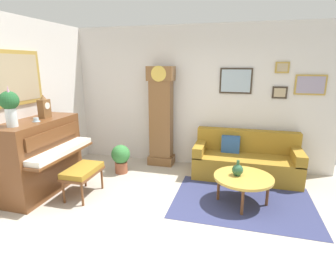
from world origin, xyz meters
name	(u,v)px	position (x,y,z in m)	size (l,w,h in m)	color
ground_plane	(165,228)	(0.00, 0.00, -0.05)	(6.40, 6.00, 0.10)	#B2A899
wall_back	(198,97)	(0.02, 2.40, 1.40)	(5.30, 0.13, 2.80)	silver
area_rug	(243,202)	(0.99, 0.88, 0.00)	(2.10, 1.50, 0.01)	navy
piano	(41,156)	(-2.23, 0.44, 0.61)	(0.87, 1.44, 1.20)	brown
piano_bench	(83,172)	(-1.49, 0.46, 0.41)	(0.42, 0.70, 0.48)	brown
grandfather_clock	(161,119)	(-0.68, 2.15, 0.96)	(0.52, 0.34, 2.03)	brown
couch	(246,160)	(1.03, 1.94, 0.31)	(1.90, 0.80, 0.84)	olive
coffee_table	(243,178)	(0.98, 0.87, 0.40)	(0.88, 0.88, 0.43)	gold
mantel_clock	(44,107)	(-2.23, 0.65, 1.38)	(0.13, 0.18, 0.38)	brown
flower_vase	(10,104)	(-2.23, -0.02, 1.52)	(0.26, 0.26, 0.58)	silver
teacup	(36,120)	(-2.15, 0.35, 1.23)	(0.12, 0.12, 0.06)	#ADC6D6
green_jug	(238,170)	(0.88, 0.89, 0.52)	(0.17, 0.17, 0.24)	#234C33
potted_plant	(121,157)	(-1.30, 1.48, 0.32)	(0.36, 0.36, 0.56)	#935138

